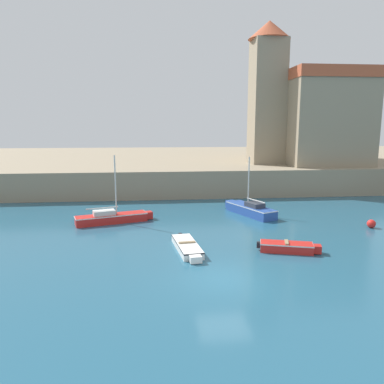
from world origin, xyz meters
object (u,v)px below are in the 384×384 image
(dinghy_red_3, at_px, (288,247))
(mooring_buoy, at_px, (371,224))
(sailboat_blue_1, at_px, (250,209))
(dinghy_white_0, at_px, (187,247))
(sailboat_red_4, at_px, (112,217))
(church, at_px, (305,115))

(dinghy_red_3, distance_m, mooring_buoy, 8.82)
(sailboat_blue_1, bearing_deg, dinghy_white_0, -125.08)
(sailboat_blue_1, distance_m, dinghy_red_3, 9.13)
(sailboat_red_4, height_order, mooring_buoy, sailboat_red_4)
(sailboat_blue_1, relative_size, sailboat_red_4, 0.96)
(sailboat_blue_1, xyz_separation_m, church, (10.68, 15.87, 8.00))
(sailboat_blue_1, height_order, church, church)
(dinghy_white_0, relative_size, church, 0.28)
(dinghy_red_3, height_order, church, church)
(sailboat_blue_1, bearing_deg, dinghy_red_3, -90.56)
(sailboat_blue_1, height_order, dinghy_red_3, sailboat_blue_1)
(mooring_buoy, xyz_separation_m, church, (3.09, 20.65, 8.16))
(dinghy_white_0, xyz_separation_m, mooring_buoy, (13.44, 3.55, 0.06))
(sailboat_blue_1, xyz_separation_m, sailboat_red_4, (-10.90, -1.51, -0.05))
(sailboat_blue_1, relative_size, church, 0.35)
(mooring_buoy, bearing_deg, church, 81.48)
(sailboat_red_4, bearing_deg, mooring_buoy, -10.03)
(dinghy_white_0, bearing_deg, mooring_buoy, 14.81)
(sailboat_red_4, relative_size, mooring_buoy, 9.60)
(dinghy_white_0, distance_m, sailboat_red_4, 8.49)
(dinghy_red_3, bearing_deg, sailboat_blue_1, 89.44)
(dinghy_white_0, bearing_deg, church, 55.67)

